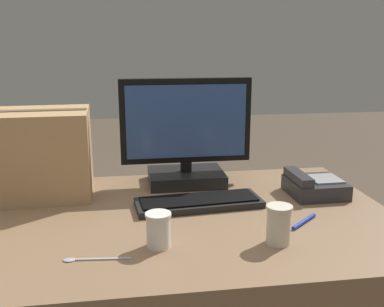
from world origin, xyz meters
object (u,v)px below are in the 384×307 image
(paper_cup_left, at_px, (158,230))
(monitor, at_px, (186,142))
(cardboard_box, at_px, (29,154))
(keyboard, at_px, (199,202))
(paper_cup_right, at_px, (279,224))
(pen_marker, at_px, (304,221))
(desk_phone, at_px, (314,186))
(spoon, at_px, (87,259))

(paper_cup_left, bearing_deg, monitor, 74.46)
(monitor, bearing_deg, cardboard_box, -174.29)
(monitor, bearing_deg, keyboard, -88.15)
(paper_cup_left, height_order, paper_cup_right, paper_cup_right)
(pen_marker, bearing_deg, cardboard_box, 114.80)
(monitor, relative_size, cardboard_box, 1.14)
(paper_cup_right, relative_size, cardboard_box, 0.25)
(desk_phone, distance_m, paper_cup_left, 0.67)
(pen_marker, bearing_deg, desk_phone, 19.84)
(monitor, distance_m, spoon, 0.69)
(monitor, height_order, desk_phone, monitor)
(pen_marker, bearing_deg, monitor, 83.07)
(spoon, bearing_deg, monitor, -114.24)
(desk_phone, relative_size, spoon, 1.11)
(desk_phone, distance_m, pen_marker, 0.28)
(paper_cup_left, distance_m, paper_cup_right, 0.32)
(monitor, xyz_separation_m, spoon, (-0.33, -0.58, -0.16))
(desk_phone, bearing_deg, paper_cup_left, -151.07)
(spoon, bearing_deg, desk_phone, -147.98)
(desk_phone, bearing_deg, pen_marker, -119.78)
(keyboard, xyz_separation_m, spoon, (-0.34, -0.33, -0.01))
(spoon, height_order, pen_marker, pen_marker)
(cardboard_box, bearing_deg, monitor, 5.71)
(desk_phone, bearing_deg, keyboard, -174.13)
(keyboard, height_order, desk_phone, desk_phone)
(paper_cup_right, bearing_deg, monitor, 107.40)
(desk_phone, xyz_separation_m, spoon, (-0.77, -0.38, -0.03))
(pen_marker, bearing_deg, paper_cup_left, 150.43)
(monitor, xyz_separation_m, desk_phone, (0.43, -0.20, -0.13))
(monitor, xyz_separation_m, cardboard_box, (-0.56, -0.06, -0.01))
(keyboard, relative_size, pen_marker, 3.88)
(paper_cup_left, height_order, pen_marker, paper_cup_left)
(paper_cup_right, relative_size, pen_marker, 0.99)
(paper_cup_right, height_order, spoon, paper_cup_right)
(paper_cup_left, xyz_separation_m, pen_marker, (0.45, 0.09, -0.04))
(monitor, distance_m, keyboard, 0.29)
(keyboard, distance_m, desk_phone, 0.43)
(desk_phone, relative_size, paper_cup_left, 1.98)
(spoon, bearing_deg, keyboard, -130.31)
(paper_cup_left, bearing_deg, desk_phone, 29.76)
(paper_cup_left, relative_size, cardboard_box, 0.22)
(desk_phone, bearing_deg, paper_cup_right, -126.38)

